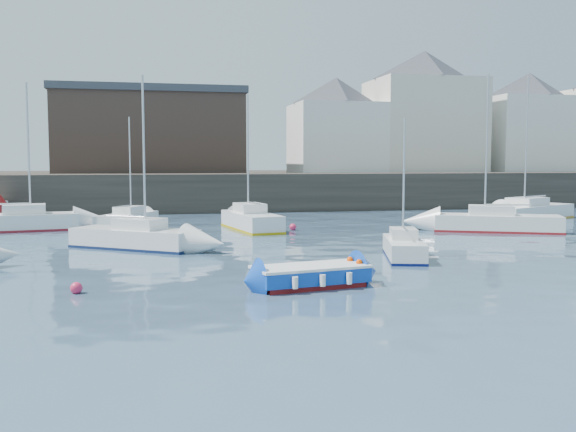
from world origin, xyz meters
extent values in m
plane|color=#2D4760|center=(0.00, 0.00, 0.00)|extent=(220.00, 220.00, 0.00)
cube|color=#28231E|center=(0.00, 35.00, 1.50)|extent=(90.00, 5.00, 3.00)
cube|color=#28231E|center=(0.00, 53.00, 1.40)|extent=(90.00, 32.00, 2.80)
cube|color=beige|center=(20.00, 42.00, 7.30)|extent=(10.00, 8.00, 9.00)
pyramid|color=#3A3D44|center=(20.00, 42.00, 13.20)|extent=(13.36, 13.36, 2.80)
cube|color=white|center=(31.00, 41.50, 6.55)|extent=(9.00, 7.00, 7.50)
pyramid|color=#3A3D44|center=(31.00, 41.50, 11.53)|extent=(11.88, 11.88, 2.45)
cube|color=white|center=(11.00, 41.50, 6.05)|extent=(8.00, 7.00, 6.50)
pyramid|color=#3A3D44|center=(11.00, 41.50, 10.53)|extent=(11.14, 11.14, 2.45)
cube|color=#3D2D26|center=(-6.00, 43.00, 6.30)|extent=(16.00, 10.00, 7.00)
cube|color=#3A3D44|center=(-6.00, 43.00, 10.10)|extent=(16.40, 10.40, 0.60)
cube|color=maroon|center=(-1.21, 3.02, 0.08)|extent=(3.50, 1.96, 0.16)
cube|color=#0F43B5|center=(-1.21, 3.02, 0.39)|extent=(3.82, 2.20, 0.45)
cube|color=white|center=(-1.21, 3.02, 0.66)|extent=(3.89, 2.24, 0.08)
cube|color=white|center=(-1.21, 3.02, 0.46)|extent=(3.03, 1.61, 0.41)
cube|color=tan|center=(-1.21, 3.02, 0.56)|extent=(0.46, 1.11, 0.06)
cylinder|color=white|center=(-2.28, 3.70, 0.36)|extent=(0.18, 0.18, 0.36)
cylinder|color=white|center=(-1.95, 1.99, 0.36)|extent=(0.18, 0.18, 0.36)
cylinder|color=white|center=(-1.38, 3.88, 0.36)|extent=(0.18, 0.18, 0.36)
cylinder|color=white|center=(-1.05, 2.17, 0.36)|extent=(0.18, 0.18, 0.36)
cylinder|color=white|center=(-0.47, 4.05, 0.36)|extent=(0.18, 0.18, 0.36)
cylinder|color=white|center=(-0.14, 2.35, 0.36)|extent=(0.18, 0.18, 0.36)
cube|color=silver|center=(-6.88, 13.53, 0.45)|extent=(6.02, 5.10, 0.90)
cube|color=#111D42|center=(-6.88, 13.53, 0.06)|extent=(6.08, 5.15, 0.12)
cube|color=silver|center=(-6.64, 13.35, 1.16)|extent=(2.56, 2.41, 0.50)
cylinder|color=silver|center=(-6.40, 13.18, 4.37)|extent=(0.10, 0.10, 6.94)
cube|color=silver|center=(4.08, 8.16, 0.39)|extent=(2.55, 4.56, 0.78)
cube|color=#070F45|center=(4.08, 8.16, 0.05)|extent=(2.57, 4.61, 0.10)
cube|color=silver|center=(4.14, 8.37, 1.00)|extent=(1.43, 1.75, 0.43)
cylinder|color=silver|center=(4.20, 8.58, 3.28)|extent=(0.09, 0.09, 5.00)
cube|color=silver|center=(13.16, 16.43, 0.48)|extent=(7.18, 4.94, 0.96)
cube|color=maroon|center=(13.16, 16.43, 0.06)|extent=(7.26, 4.99, 0.13)
cube|color=silver|center=(12.85, 16.58, 1.22)|extent=(2.89, 2.53, 0.53)
cylinder|color=silver|center=(12.53, 16.73, 4.92)|extent=(0.11, 0.11, 7.94)
cube|color=silver|center=(-13.56, 22.61, 0.49)|extent=(6.76, 3.05, 0.98)
cube|color=maroon|center=(-13.56, 22.61, 0.07)|extent=(6.83, 3.08, 0.13)
cube|color=silver|center=(-13.24, 22.65, 1.25)|extent=(2.49, 1.89, 0.54)
cylinder|color=silver|center=(-12.92, 22.70, 4.73)|extent=(0.11, 0.11, 7.50)
cube|color=silver|center=(-0.37, 20.40, 0.49)|extent=(2.91, 6.27, 0.99)
cube|color=#C4A209|center=(-0.37, 20.40, 0.07)|extent=(2.94, 6.33, 0.13)
cube|color=silver|center=(-0.42, 20.70, 1.26)|extent=(1.78, 2.32, 0.55)
cylinder|color=silver|center=(-0.47, 20.99, 4.45)|extent=(0.11, 0.11, 6.94)
cube|color=silver|center=(19.49, 23.01, 0.49)|extent=(7.87, 5.66, 0.98)
cube|color=gold|center=(19.49, 23.01, 0.07)|extent=(7.95, 5.72, 0.13)
cube|color=silver|center=(19.16, 22.84, 1.25)|extent=(3.20, 2.85, 0.54)
cylinder|color=silver|center=(18.82, 22.66, 5.35)|extent=(0.11, 0.11, 8.75)
cube|color=silver|center=(-7.57, 24.20, 0.39)|extent=(3.90, 5.36, 0.78)
cube|color=#0C40B8|center=(-7.57, 24.20, 0.05)|extent=(3.94, 5.41, 0.10)
cube|color=silver|center=(-7.45, 24.43, 0.99)|extent=(1.95, 2.19, 0.43)
cylinder|color=silver|center=(-7.33, 24.66, 3.76)|extent=(0.09, 0.09, 5.97)
sphere|color=#D5264D|center=(-8.40, 3.55, 0.00)|extent=(0.37, 0.37, 0.37)
sphere|color=#D5264D|center=(4.22, 9.70, 0.00)|extent=(0.44, 0.44, 0.44)
sphere|color=#D5264D|center=(1.95, 19.66, 0.00)|extent=(0.40, 0.40, 0.40)
camera|label=1|loc=(-6.19, -16.53, 4.00)|focal=40.00mm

